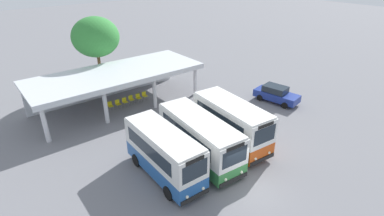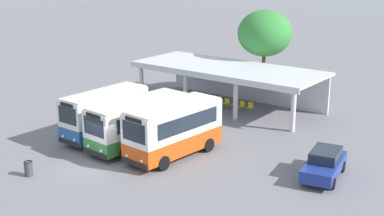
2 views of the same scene
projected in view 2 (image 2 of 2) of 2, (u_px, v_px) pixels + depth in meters
name	position (u px, v px, depth m)	size (l,w,h in m)	color
ground_plane	(94.00, 167.00, 31.54)	(180.00, 180.00, 0.00)	slate
city_bus_nearest_orange	(105.00, 112.00, 36.18)	(2.33, 6.64, 3.29)	black
city_bus_second_in_row	(139.00, 121.00, 34.54)	(2.92, 7.60, 3.16)	black
city_bus_middle_cream	(174.00, 128.00, 32.71)	(2.89, 6.91, 3.42)	black
parked_car_flank	(324.00, 164.00, 29.86)	(2.51, 4.55, 1.62)	black
terminal_canopy	(233.00, 74.00, 43.94)	(15.95, 6.33, 3.40)	silver
waiting_chair_end_by_column	(212.00, 99.00, 44.29)	(0.45, 0.45, 0.86)	slate
waiting_chair_second_from_end	(219.00, 101.00, 43.82)	(0.45, 0.45, 0.86)	slate
waiting_chair_middle_seat	(226.00, 102.00, 43.41)	(0.45, 0.45, 0.86)	slate
waiting_chair_fourth_seat	(235.00, 104.00, 43.06)	(0.45, 0.45, 0.86)	slate
waiting_chair_fifth_seat	(242.00, 105.00, 42.57)	(0.45, 0.45, 0.86)	slate
waiting_chair_far_end_seat	(250.00, 107.00, 42.19)	(0.45, 0.45, 0.86)	slate
roadside_tree_behind_canopy	(265.00, 33.00, 46.26)	(4.80, 4.80, 7.66)	brown
litter_bin_apron	(29.00, 169.00, 30.12)	(0.49, 0.49, 0.90)	#3F3F47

